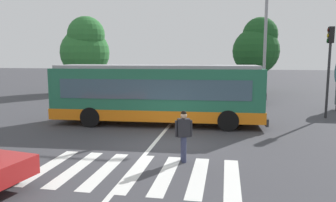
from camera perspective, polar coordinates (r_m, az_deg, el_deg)
The scene contains 12 objects.
ground_plane at distance 12.93m, azimuth -0.67°, elevation -7.75°, with size 160.00×160.00×0.00m, color #3D3D42.
city_transit_bus at distance 16.62m, azimuth -1.92°, elevation 1.29°, with size 10.87×3.10×3.06m.
pedestrian_crossing_street at distance 10.72m, azimuth 2.78°, elevation -5.69°, with size 0.56×0.38×1.72m.
parked_car_champagne at distance 26.31m, azimuth 2.70°, elevation 1.89°, with size 2.10×4.61×1.35m.
parked_car_teal at distance 25.90m, azimuth 8.40°, elevation 1.72°, with size 1.95×4.54×1.35m.
parked_car_black at distance 26.05m, azimuth 14.34°, elevation 1.60°, with size 2.02×4.57×1.35m.
traffic_light_far_corner at distance 20.31m, azimuth 26.69°, elevation 6.84°, with size 0.33×0.32×5.14m.
twin_arm_street_lamp at distance 22.68m, azimuth 16.97°, elevation 13.59°, with size 4.64×0.32×9.64m.
background_tree_left at distance 32.78m, azimuth -14.43°, elevation 9.16°, with size 4.76×4.76×7.35m.
background_tree_right at distance 32.48m, azimuth 15.51°, elevation 9.32°, with size 4.44×4.44×7.25m.
crosswalk_painted_stripes at distance 10.05m, azimuth -5.82°, elevation -12.41°, with size 6.21×3.33×0.01m.
lane_center_line at distance 14.91m, azimuth -0.86°, elevation -5.64°, with size 0.16×24.00×0.01m, color silver.
Camera 1 is at (2.37, -12.23, 3.47)m, focal length 34.41 mm.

